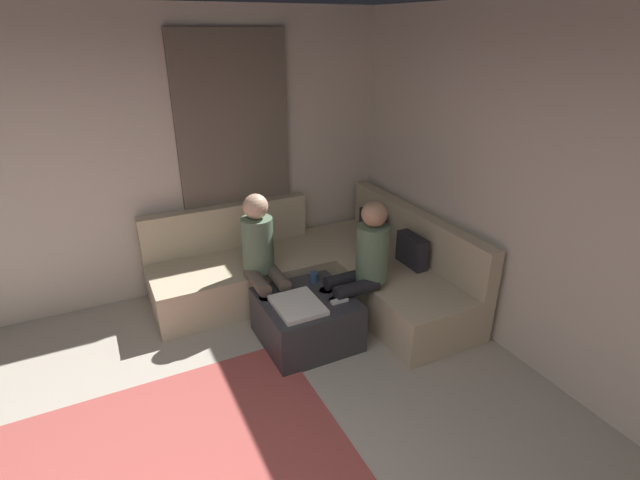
{
  "coord_description": "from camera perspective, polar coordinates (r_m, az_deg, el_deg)",
  "views": [
    {
      "loc": [
        1.63,
        0.01,
        2.5
      ],
      "look_at": [
        -1.63,
        1.63,
        0.85
      ],
      "focal_mm": 26.49,
      "sensor_mm": 36.0,
      "label": 1
    }
  ],
  "objects": [
    {
      "name": "wall_back",
      "position": [
        3.55,
        32.39,
        1.52
      ],
      "size": [
        6.0,
        0.12,
        2.7
      ],
      "primitive_type": "cube",
      "color": "beige",
      "rests_on": "ground_plane"
    },
    {
      "name": "wall_left",
      "position": [
        4.71,
        -25.95,
        7.8
      ],
      "size": [
        0.12,
        6.0,
        2.7
      ],
      "primitive_type": "cube",
      "color": "beige",
      "rests_on": "ground_plane"
    },
    {
      "name": "curtain_panel",
      "position": [
        4.82,
        -10.1,
        8.96
      ],
      "size": [
        0.06,
        1.1,
        2.5
      ],
      "primitive_type": "cube",
      "color": "#726659",
      "rests_on": "ground_plane"
    },
    {
      "name": "sectional_couch",
      "position": [
        4.71,
        0.26,
        -3.74
      ],
      "size": [
        2.1,
        2.55,
        0.87
      ],
      "color": "#C6B593",
      "rests_on": "ground_plane"
    },
    {
      "name": "ottoman",
      "position": [
        4.11,
        -1.66,
        -9.53
      ],
      "size": [
        0.76,
        0.76,
        0.42
      ],
      "primitive_type": "cube",
      "color": "#333338",
      "rests_on": "ground_plane"
    },
    {
      "name": "folded_blanket",
      "position": [
        3.86,
        -2.7,
        -7.87
      ],
      "size": [
        0.44,
        0.36,
        0.04
      ],
      "primitive_type": "cube",
      "color": "white",
      "rests_on": "ottoman"
    },
    {
      "name": "coffee_mug",
      "position": [
        4.21,
        -0.74,
        -4.51
      ],
      "size": [
        0.08,
        0.08,
        0.1
      ],
      "primitive_type": "cylinder",
      "color": "#334C72",
      "rests_on": "ottoman"
    },
    {
      "name": "game_remote",
      "position": [
        3.93,
        2.35,
        -7.35
      ],
      "size": [
        0.05,
        0.15,
        0.02
      ],
      "primitive_type": "cube",
      "color": "white",
      "rests_on": "ottoman"
    },
    {
      "name": "person_on_couch_back",
      "position": [
        4.05,
        5.14,
        -2.77
      ],
      "size": [
        0.3,
        0.6,
        1.2
      ],
      "rotation": [
        0.0,
        0.0,
        3.14
      ],
      "color": "black",
      "rests_on": "ground_plane"
    },
    {
      "name": "person_on_couch_side",
      "position": [
        4.19,
        -7.02,
        -1.93
      ],
      "size": [
        0.6,
        0.3,
        1.2
      ],
      "rotation": [
        0.0,
        0.0,
        -1.57
      ],
      "color": "brown",
      "rests_on": "ground_plane"
    }
  ]
}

